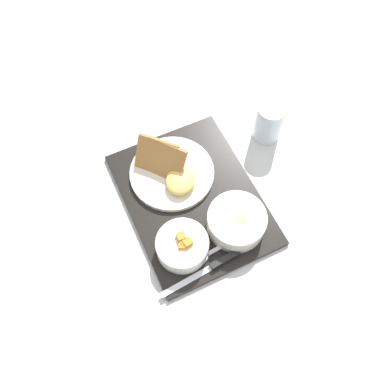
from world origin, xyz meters
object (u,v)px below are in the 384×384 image
object	(u,v)px
bowl_soup	(237,221)
bowl_salad	(182,245)
glass_water	(269,123)
spoon	(208,254)
plate_main	(170,171)
knife	(215,265)

from	to	relation	value
bowl_soup	bowl_salad	bearing A→B (deg)	93.03
bowl_soup	glass_water	size ratio (longest dim) A/B	1.22
spoon	glass_water	xyz separation A→B (m)	(0.25, -0.27, 0.03)
bowl_soup	spoon	world-z (taller)	bowl_soup
plate_main	glass_water	world-z (taller)	glass_water
knife	spoon	world-z (taller)	knife
bowl_soup	glass_water	world-z (taller)	glass_water
plate_main	spoon	bearing A→B (deg)	-178.63
bowl_soup	knife	bearing A→B (deg)	130.28
bowl_salad	plate_main	distance (m)	0.20
bowl_soup	plate_main	size ratio (longest dim) A/B	0.65
bowl_soup	plate_main	xyz separation A→B (m)	(0.19, 0.09, -0.01)
bowl_salad	plate_main	bearing A→B (deg)	-12.63
bowl_soup	spoon	distance (m)	0.10
bowl_salad	knife	xyz separation A→B (m)	(-0.06, -0.05, -0.02)
bowl_salad	knife	size ratio (longest dim) A/B	0.60
bowl_soup	glass_water	xyz separation A→B (m)	(0.21, -0.19, 0.01)
knife	glass_water	xyz separation A→B (m)	(0.28, -0.27, 0.03)
glass_water	knife	bearing A→B (deg)	136.17
spoon	plate_main	bearing A→B (deg)	-96.11
knife	glass_water	bearing A→B (deg)	-141.41
plate_main	glass_water	xyz separation A→B (m)	(0.03, -0.28, 0.02)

